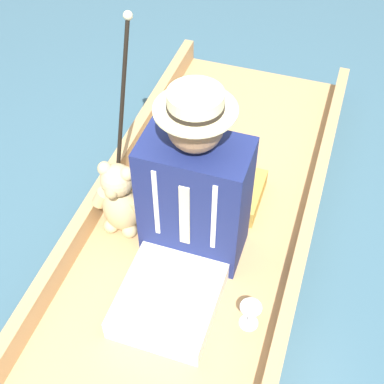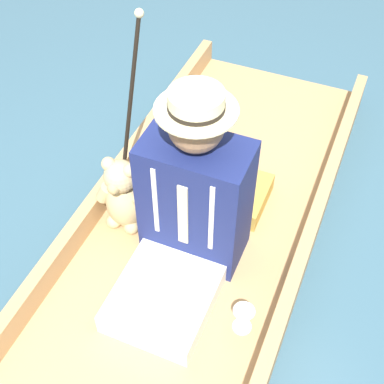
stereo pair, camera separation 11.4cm
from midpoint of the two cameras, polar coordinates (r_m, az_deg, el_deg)
The scene contains 7 objects.
ground_plane at distance 2.64m, azimuth -1.73°, elevation -8.11°, with size 16.00×16.00×0.00m, color #385B70.
punt_boat at distance 2.58m, azimuth -1.77°, elevation -7.14°, with size 1.08×3.10×0.26m.
seat_cushion at distance 2.73m, azimuth 1.46°, elevation 0.37°, with size 0.46×0.32×0.10m.
seated_person at distance 2.27m, azimuth -1.63°, elevation -1.77°, with size 0.45×0.74×0.89m.
teddy_bear at distance 2.51m, azimuth -9.01°, elevation -0.94°, with size 0.30×0.17×0.42m.
wine_glass at distance 2.26m, azimuth 4.78°, elevation -12.62°, with size 0.09×0.09×0.13m.
walking_cane at distance 2.54m, azimuth -8.74°, elevation 9.56°, with size 0.04×0.39×0.89m.
Camera 1 is at (-0.49, 1.42, 2.17)m, focal length 50.00 mm.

